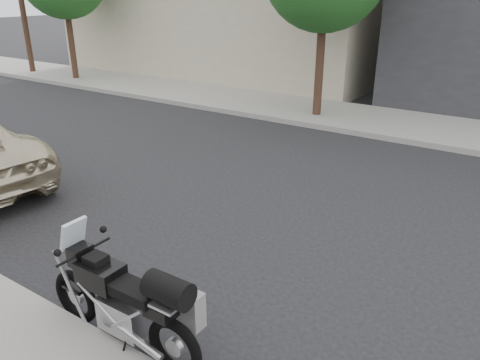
% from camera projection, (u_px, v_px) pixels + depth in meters
% --- Properties ---
extents(ground, '(120.00, 120.00, 0.00)m').
position_uv_depth(ground, '(274.00, 208.00, 8.31)').
color(ground, black).
rests_on(ground, ground).
extents(far_sidewalk, '(44.00, 3.00, 0.15)m').
position_uv_depth(far_sidewalk, '(388.00, 123.00, 13.28)').
color(far_sidewalk, gray).
rests_on(far_sidewalk, ground).
extents(motorcycle, '(2.16, 0.70, 1.36)m').
position_uv_depth(motorcycle, '(131.00, 303.00, 4.85)').
color(motorcycle, black).
rests_on(motorcycle, ground).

